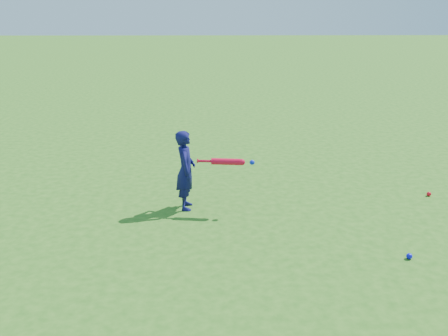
# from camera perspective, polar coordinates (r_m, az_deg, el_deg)

# --- Properties ---
(ground) EXTENTS (80.00, 80.00, 0.00)m
(ground) POSITION_cam_1_polar(r_m,az_deg,el_deg) (6.21, -4.88, -6.32)
(ground) COLOR #296417
(ground) RESTS_ON ground
(child) EXTENTS (0.26, 0.39, 1.05)m
(child) POSITION_cam_1_polar(r_m,az_deg,el_deg) (6.48, -4.41, -0.25)
(child) COLOR #10104C
(child) RESTS_ON ground
(ground_ball_red) EXTENTS (0.06, 0.06, 0.06)m
(ground_ball_red) POSITION_cam_1_polar(r_m,az_deg,el_deg) (7.60, 22.37, -2.76)
(ground_ball_red) COLOR red
(ground_ball_red) RESTS_ON ground
(ground_ball_blue) EXTENTS (0.06, 0.06, 0.06)m
(ground_ball_blue) POSITION_cam_1_polar(r_m,az_deg,el_deg) (5.71, 20.41, -9.43)
(ground_ball_blue) COLOR #0D0DE1
(ground_ball_blue) RESTS_ON ground
(bat_swing) EXTENTS (0.73, 0.14, 0.08)m
(bat_swing) POSITION_cam_1_polar(r_m,az_deg,el_deg) (6.32, 0.60, 0.72)
(bat_swing) COLOR red
(bat_swing) RESTS_ON ground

